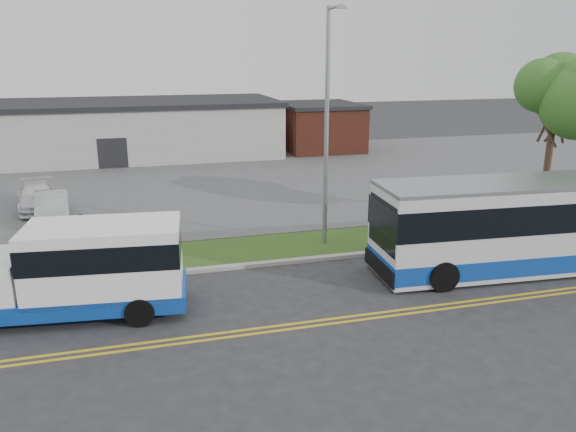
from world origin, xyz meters
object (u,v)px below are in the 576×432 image
object	(u,v)px
tree_east	(557,92)
parked_car_a	(52,206)
transit_bus	(536,224)
shuttle_bus	(81,268)
parked_car_b	(37,196)
pedestrian	(82,234)
streetlight_near	(327,122)

from	to	relation	value
tree_east	parked_car_a	size ratio (longest dim) A/B	1.96
tree_east	transit_bus	distance (m)	7.82
shuttle_bus	parked_car_b	world-z (taller)	shuttle_bus
tree_east	transit_bus	xyz separation A→B (m)	(-4.25, -4.80, -4.47)
tree_east	parked_car_b	bearing A→B (deg)	159.39
parked_car_a	pedestrian	bearing A→B (deg)	-78.16
tree_east	transit_bus	world-z (taller)	tree_east
parked_car_a	parked_car_b	world-z (taller)	parked_car_a
parked_car_a	parked_car_b	bearing A→B (deg)	106.47
shuttle_bus	tree_east	bearing A→B (deg)	18.38
shuttle_bus	parked_car_b	xyz separation A→B (m)	(-3.16, 13.26, -0.78)
transit_bus	parked_car_a	world-z (taller)	transit_bus
pedestrian	tree_east	bearing A→B (deg)	168.86
transit_bus	parked_car_a	distance (m)	21.44
parked_car_b	shuttle_bus	bearing A→B (deg)	-85.29
shuttle_bus	transit_bus	size ratio (longest dim) A/B	0.62
parked_car_b	streetlight_near	bearing A→B (deg)	-44.73
shuttle_bus	parked_car_a	distance (m)	11.02
pedestrian	parked_car_b	size ratio (longest dim) A/B	0.37
transit_bus	shuttle_bus	bearing A→B (deg)	-177.72
streetlight_near	pedestrian	world-z (taller)	streetlight_near
tree_east	streetlight_near	size ratio (longest dim) A/B	0.88
streetlight_near	shuttle_bus	xyz separation A→B (m)	(-9.39, -4.13, -3.70)
transit_bus	pedestrian	distance (m)	17.53
pedestrian	parked_car_b	xyz separation A→B (m)	(-2.77, 7.86, -0.19)
shuttle_bus	parked_car_a	size ratio (longest dim) A/B	1.81
streetlight_near	transit_bus	bearing A→B (deg)	-33.86
streetlight_near	parked_car_a	size ratio (longest dim) A/B	2.24
tree_east	parked_car_b	size ratio (longest dim) A/B	1.83
shuttle_bus	streetlight_near	bearing A→B (deg)	29.94
streetlight_near	pedestrian	size ratio (longest dim) A/B	5.60
parked_car_a	tree_east	bearing A→B (deg)	-21.93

